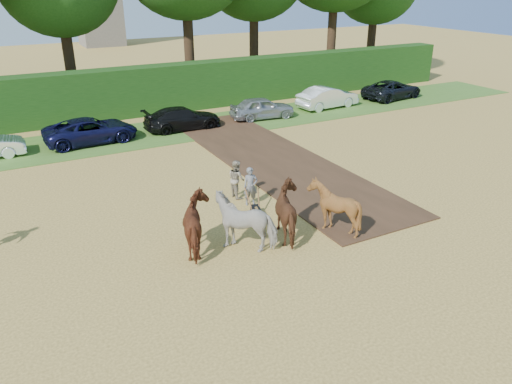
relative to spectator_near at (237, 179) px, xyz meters
The scene contains 7 objects.
ground 4.41m from the spectator_near, 62.71° to the right, with size 120.00×120.00×0.00m, color gold.
earth_strip 4.76m from the spectator_near, 42.00° to the left, with size 4.50×17.00×0.05m, color #472D1C.
grass_verge 10.36m from the spectator_near, 78.90° to the left, with size 50.00×5.00×0.03m, color #38601E.
hedgerow 14.79m from the spectator_near, 82.26° to the left, with size 46.00×1.60×3.00m, color #14380F.
spectator_near is the anchor object (origin of this frame).
plough_team 3.76m from the spectator_near, 99.55° to the right, with size 6.34×4.54×1.83m.
parked_cars 10.44m from the spectator_near, 76.49° to the left, with size 36.39×2.99×1.44m.
Camera 1 is at (-10.05, -12.77, 8.23)m, focal length 35.00 mm.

